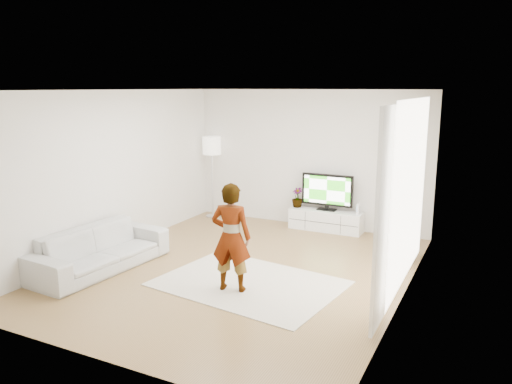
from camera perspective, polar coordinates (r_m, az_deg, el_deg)
The scene contains 17 objects.
floor at distance 8.00m, azimuth -1.84°, elevation -8.92°, with size 6.00×6.00×0.00m, color olive.
ceiling at distance 7.48m, azimuth -1.99°, elevation 11.56°, with size 6.00×6.00×0.00m, color white.
wall_left at distance 9.06m, azimuth -16.00°, elevation 2.27°, with size 0.02×6.00×2.80m, color silver.
wall_right at distance 6.82m, azimuth 16.93°, elevation -0.84°, with size 0.02×6.00×2.80m, color silver.
wall_back at distance 10.32m, azimuth 6.02°, elevation 3.80°, with size 5.00×0.02×2.80m, color silver.
wall_front at distance 5.25m, azimuth -17.68°, elevation -4.66°, with size 5.00×0.02×2.80m, color silver.
window at distance 7.10m, azimuth 17.20°, elevation 0.05°, with size 0.01×2.60×2.50m, color white.
curtain_near at distance 5.89m, azimuth 14.28°, elevation -3.17°, with size 0.04×0.70×2.60m, color white.
curtain_far at distance 8.40m, azimuth 18.09°, elevation 1.06°, with size 0.04×0.70×2.60m, color white.
media_console at distance 10.18m, azimuth 8.00°, elevation -3.22°, with size 1.48×0.42×0.41m.
television at distance 10.07m, azimuth 8.15°, elevation 0.14°, with size 1.05×0.21×0.73m.
game_console at distance 9.93m, azimuth 11.58°, elevation -1.89°, with size 0.06×0.15×0.20m.
potted_plant at distance 10.29m, azimuth 4.75°, elevation -0.63°, with size 0.23×0.23×0.40m, color #3F7238.
rug at distance 7.48m, azimuth -0.82°, elevation -10.39°, with size 2.58×1.86×0.01m, color beige.
player at distance 7.00m, azimuth -2.86°, elevation -5.19°, with size 0.57×0.37×1.55m, color #334772.
sofa at distance 8.31m, azimuth -17.39°, elevation -6.25°, with size 2.28×0.89×0.67m, color beige.
floor_lamp at distance 10.97m, azimuth -5.08°, elevation 4.90°, with size 0.40×0.40×1.79m.
Camera 1 is at (3.55, -6.58, 2.85)m, focal length 35.00 mm.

